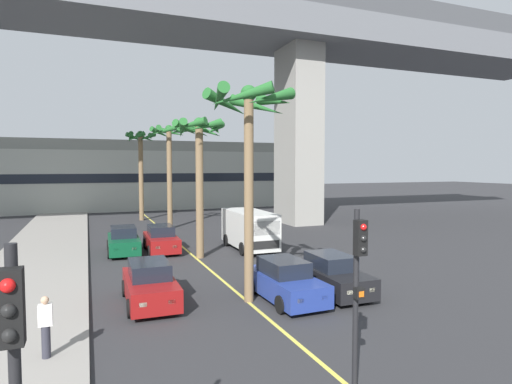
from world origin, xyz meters
name	(u,v)px	position (x,y,z in m)	size (l,w,h in m)	color
sidewalk_left	(12,317)	(-8.00, 16.00, 0.07)	(4.80, 80.00, 0.15)	gray
lane_stripe_center	(192,255)	(0.00, 24.00, 0.00)	(0.14, 56.00, 0.01)	#DBCC4C
bridge_overpass	(175,27)	(1.18, 34.34, 16.10)	(84.79, 8.00, 19.82)	slate
pier_building_backdrop	(136,176)	(0.00, 53.87, 3.99)	(38.60, 8.04, 8.10)	#ADB2A8
car_queue_front	(332,275)	(3.57, 14.71, 0.72)	(1.90, 4.14, 1.56)	black
car_queue_second	(285,281)	(1.39, 14.52, 0.72)	(1.93, 4.15, 1.56)	navy
car_queue_third	(150,284)	(-3.46, 16.02, 0.72)	(1.87, 4.12, 1.56)	maroon
car_queue_fourth	(161,240)	(-1.49, 25.75, 0.72)	(1.89, 4.13, 1.56)	maroon
car_queue_fifth	(124,241)	(-3.64, 26.01, 0.72)	(1.93, 4.15, 1.56)	#0C4728
delivery_van	(249,229)	(3.66, 24.39, 1.29)	(2.20, 5.27, 2.36)	silver
traffic_light_median_near	(358,278)	(-0.18, 7.56, 2.71)	(0.24, 0.37, 4.20)	black
palm_tree_near_median	(169,149)	(0.71, 35.06, 6.54)	(3.10, 3.19, 8.46)	brown
palm_tree_mid_median	(248,126)	(0.06, 14.90, 6.59)	(3.39, 3.49, 8.10)	brown
palm_tree_far_median	(141,153)	(-0.79, 41.56, 6.38)	(2.89, 2.99, 8.45)	brown
palm_tree_farthest_median	(199,147)	(0.25, 23.15, 6.16)	(3.00, 3.01, 7.79)	brown
pedestrian_mid_block	(46,326)	(-6.64, 12.02, 1.00)	(0.34, 0.22, 1.62)	#2D2D38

